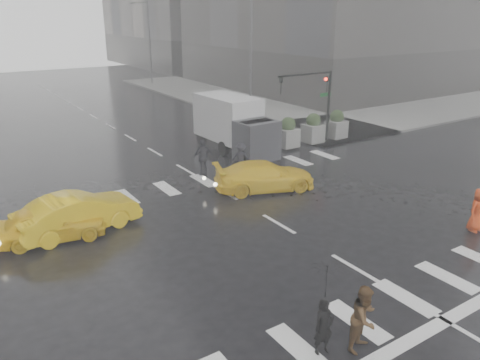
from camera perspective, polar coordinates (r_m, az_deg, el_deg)
ground at (r=18.43m, az=4.74°, el=-5.35°), size 120.00×120.00×0.00m
sidewalk_ne at (r=43.45m, az=11.04°, el=9.15°), size 35.00×35.00×0.15m
road_markings at (r=18.43m, az=4.74°, el=-5.33°), size 18.00×48.00×0.01m
traffic_signal_pole at (r=29.01m, az=9.38°, el=10.41°), size 4.45×0.42×4.50m
street_lamp_near at (r=37.76m, az=1.14°, el=15.42°), size 2.15×0.22×9.00m
street_lamp_far at (r=55.39m, az=-11.12°, el=16.45°), size 2.15×0.22×9.00m
planter_west at (r=28.31m, az=5.85°, el=5.72°), size 1.10×1.10×1.80m
planter_mid at (r=29.58m, az=8.88°, el=6.19°), size 1.10×1.10×1.80m
planter_east at (r=30.93m, az=11.67°, el=6.61°), size 1.10×1.10×1.80m
pedestrian_black at (r=11.31m, az=10.47°, el=-13.36°), size 1.11×1.13×2.43m
pedestrian_brown at (r=12.12m, az=14.93°, el=-15.94°), size 0.98×0.86×1.72m
pedestrian_orange at (r=19.63m, az=27.02°, el=-3.25°), size 0.85×0.58×1.68m
pedestrian_far_a at (r=23.60m, az=-4.53°, el=2.75°), size 1.18×0.83×1.85m
pedestrian_far_b at (r=24.12m, az=0.11°, el=2.79°), size 1.11×1.04×1.52m
taxi_front at (r=18.19m, az=-22.15°, el=-4.92°), size 4.06×2.19×1.31m
taxi_mid at (r=18.50m, az=-19.14°, el=-3.82°), size 4.68×2.12×1.49m
taxi_rear at (r=21.63m, az=3.02°, el=0.50°), size 4.51×3.13×1.35m
box_truck at (r=27.41m, az=-0.60°, el=6.90°), size 2.25×6.01×3.19m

